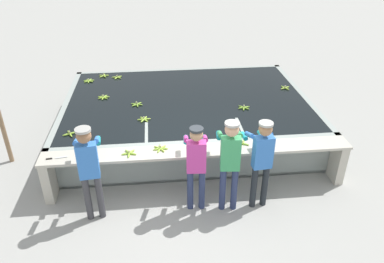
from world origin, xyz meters
TOP-DOWN VIEW (x-y plane):
  - ground_plane at (0.00, 0.00)m, footprint 80.00×80.00m
  - wash_tank at (-0.00, 2.44)m, footprint 5.58×3.99m
  - work_ledge at (0.00, 0.23)m, footprint 5.58×0.45m
  - worker_0 at (-1.83, -0.35)m, footprint 0.45×0.74m
  - worker_1 at (-0.10, -0.28)m, footprint 0.44×0.72m
  - worker_2 at (0.45, -0.36)m, footprint 0.45×0.74m
  - worker_3 at (0.99, -0.33)m, footprint 0.45×0.73m
  - banana_bunch_floating_0 at (2.43, 2.78)m, footprint 0.27×0.27m
  - banana_bunch_floating_1 at (-2.05, 4.07)m, footprint 0.28×0.27m
  - banana_bunch_floating_2 at (-2.39, 3.75)m, footprint 0.28×0.28m
  - banana_bunch_floating_3 at (-0.98, 1.48)m, footprint 0.28×0.27m
  - banana_bunch_floating_4 at (-1.69, 3.92)m, footprint 0.27×0.28m
  - banana_bunch_floating_5 at (-2.39, 1.03)m, footprint 0.27×0.27m
  - banana_bunch_floating_6 at (-1.92, 2.68)m, footprint 0.28×0.28m
  - banana_bunch_floating_7 at (1.19, 1.80)m, footprint 0.28×0.28m
  - banana_bunch_floating_8 at (-1.14, 2.22)m, footprint 0.28×0.28m
  - banana_bunch_ledge_0 at (-1.23, 0.21)m, footprint 0.28×0.27m
  - banana_bunch_ledge_1 at (-0.68, 0.31)m, footprint 0.28×0.28m
  - banana_bunch_ledge_2 at (0.81, 0.32)m, footprint 0.26×0.26m
  - knife_0 at (-2.52, 0.20)m, footprint 0.35×0.08m

SIDE VIEW (x-z plane):
  - ground_plane at x=0.00m, z-range 0.00..0.00m
  - wash_tank at x=0.00m, z-range -0.01..0.86m
  - work_ledge at x=0.00m, z-range 0.21..1.07m
  - knife_0 at x=-2.52m, z-range 0.86..0.88m
  - banana_bunch_floating_2 at x=-2.39m, z-range 0.84..0.91m
  - banana_bunch_floating_6 at x=-1.92m, z-range 0.84..0.91m
  - banana_bunch_floating_3 at x=-0.98m, z-range 0.84..0.91m
  - banana_bunch_floating_7 at x=1.19m, z-range 0.84..0.91m
  - banana_bunch_floating_8 at x=-1.14m, z-range 0.84..0.91m
  - banana_bunch_floating_1 at x=-2.05m, z-range 0.84..0.91m
  - banana_bunch_floating_4 at x=-1.69m, z-range 0.84..0.91m
  - banana_bunch_floating_0 at x=2.43m, z-range 0.84..0.91m
  - banana_bunch_floating_5 at x=-2.39m, z-range 0.84..0.91m
  - banana_bunch_ledge_1 at x=-0.68m, z-range 0.84..0.92m
  - banana_bunch_ledge_0 at x=-1.23m, z-range 0.84..0.92m
  - banana_bunch_ledge_2 at x=0.81m, z-range 0.84..0.92m
  - worker_1 at x=-0.10m, z-range 0.17..1.77m
  - worker_3 at x=0.99m, z-range 0.18..1.85m
  - worker_2 at x=0.45m, z-range 0.19..1.91m
  - worker_0 at x=-1.83m, z-range 0.20..1.93m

